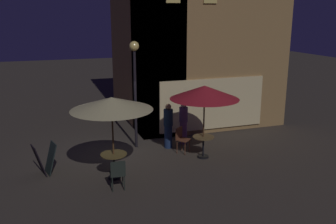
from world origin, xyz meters
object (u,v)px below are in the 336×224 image
at_px(street_lamp_near_corner, 135,72).
at_px(cafe_chair_0, 118,172).
at_px(patron_standing_1, 168,126).
at_px(patio_umbrella_1, 205,93).
at_px(menu_sandwich_board, 45,159).
at_px(patio_umbrella_0, 112,104).
at_px(cafe_table_0, 114,160).
at_px(patron_standing_0, 183,123).
at_px(cafe_chair_1, 181,137).
at_px(cafe_table_1, 203,142).

xyz_separation_m(street_lamp_near_corner, cafe_chair_0, (-1.34, -3.27, -2.29)).
xyz_separation_m(street_lamp_near_corner, patron_standing_1, (1.11, -0.45, -1.99)).
bearing_deg(cafe_chair_0, patio_umbrella_1, -61.89).
xyz_separation_m(menu_sandwich_board, patio_umbrella_0, (1.97, -0.96, 1.82)).
xyz_separation_m(menu_sandwich_board, patron_standing_1, (4.36, 1.03, 0.35)).
bearing_deg(cafe_table_0, patio_umbrella_0, 180.00).
height_order(patio_umbrella_0, patron_standing_0, patio_umbrella_0).
xyz_separation_m(street_lamp_near_corner, cafe_chair_1, (1.39, -1.07, -2.27)).
bearing_deg(menu_sandwich_board, patio_umbrella_1, -17.33).
xyz_separation_m(street_lamp_near_corner, cafe_table_1, (1.94, -1.75, -2.28)).
relative_size(patio_umbrella_0, patron_standing_1, 1.49).
distance_m(cafe_table_1, patron_standing_1, 1.57).
bearing_deg(patio_umbrella_0, menu_sandwich_board, 154.09).
bearing_deg(cafe_table_0, patio_umbrella_1, 11.94).
relative_size(cafe_table_0, cafe_chair_1, 0.86).
relative_size(menu_sandwich_board, patio_umbrella_1, 0.38).
height_order(menu_sandwich_board, patio_umbrella_1, patio_umbrella_1).
height_order(patio_umbrella_0, patron_standing_1, patio_umbrella_0).
distance_m(cafe_table_0, patron_standing_0, 3.83).
distance_m(street_lamp_near_corner, patio_umbrella_0, 2.81).
bearing_deg(patron_standing_1, menu_sandwich_board, 140.79).
bearing_deg(cafe_chair_1, patron_standing_0, 116.04).
xyz_separation_m(cafe_table_0, cafe_chair_1, (2.68, 1.37, -0.02)).
bearing_deg(menu_sandwich_board, cafe_table_1, -17.33).
distance_m(street_lamp_near_corner, cafe_table_0, 3.56).
relative_size(patio_umbrella_0, cafe_chair_0, 2.79).
xyz_separation_m(cafe_chair_1, patron_standing_1, (-0.28, 0.62, 0.28)).
relative_size(cafe_table_0, patron_standing_1, 0.47).
bearing_deg(patio_umbrella_1, cafe_chair_1, 128.67).
relative_size(patio_umbrella_0, patio_umbrella_1, 0.99).
relative_size(menu_sandwich_board, cafe_table_1, 1.26).
height_order(street_lamp_near_corner, patron_standing_1, street_lamp_near_corner).
xyz_separation_m(patio_umbrella_0, patio_umbrella_1, (3.23, 0.68, -0.02)).
bearing_deg(patio_umbrella_1, patron_standing_0, 94.95).
bearing_deg(patron_standing_1, patron_standing_0, -32.08).
bearing_deg(cafe_table_0, cafe_chair_1, 27.07).
height_order(menu_sandwich_board, cafe_chair_0, menu_sandwich_board).
xyz_separation_m(menu_sandwich_board, patio_umbrella_1, (5.20, -0.27, 1.80)).
bearing_deg(street_lamp_near_corner, patron_standing_1, -22.16).
bearing_deg(patron_standing_0, street_lamp_near_corner, 72.86).
distance_m(patio_umbrella_1, patron_standing_1, 2.12).
relative_size(cafe_table_1, patio_umbrella_1, 0.30).
bearing_deg(cafe_chair_0, menu_sandwich_board, 50.39).
xyz_separation_m(street_lamp_near_corner, patron_standing_0, (1.80, -0.19, -2.00)).
bearing_deg(menu_sandwich_board, patron_standing_0, -0.03).
bearing_deg(patio_umbrella_1, cafe_chair_0, -155.23).
distance_m(menu_sandwich_board, cafe_table_1, 5.20).
bearing_deg(street_lamp_near_corner, cafe_chair_1, -37.54).
xyz_separation_m(cafe_table_0, patio_umbrella_1, (3.23, 0.68, 1.71)).
bearing_deg(patron_standing_1, patio_umbrella_0, 167.16).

